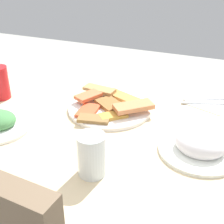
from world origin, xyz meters
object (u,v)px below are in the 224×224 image
(dining_table, at_px, (114,149))
(soda_can, at_px, (0,83))
(pide_platter, at_px, (110,106))
(paper_napkin, at_px, (210,102))
(spoon, at_px, (209,103))
(fork, at_px, (210,99))
(drinking_glass, at_px, (92,155))
(salad_plate_rice, at_px, (200,145))

(dining_table, distance_m, soda_can, 0.49)
(pide_platter, xyz_separation_m, paper_napkin, (-0.32, -0.19, -0.01))
(soda_can, xyz_separation_m, spoon, (-0.73, -0.23, -0.06))
(fork, bearing_deg, pide_platter, 9.74)
(dining_table, distance_m, drinking_glass, 0.27)
(dining_table, height_order, fork, fork)
(pide_platter, bearing_deg, soda_can, 7.93)
(pide_platter, distance_m, soda_can, 0.42)
(soda_can, xyz_separation_m, drinking_glass, (-0.50, 0.28, -0.00))
(paper_napkin, bearing_deg, pide_platter, 30.15)
(drinking_glass, height_order, fork, drinking_glass)
(salad_plate_rice, relative_size, soda_can, 1.92)
(soda_can, bearing_deg, fork, -160.35)
(salad_plate_rice, height_order, fork, salad_plate_rice)
(dining_table, height_order, soda_can, soda_can)
(drinking_glass, height_order, paper_napkin, drinking_glass)
(dining_table, relative_size, spoon, 5.99)
(pide_platter, relative_size, salad_plate_rice, 1.31)
(soda_can, relative_size, drinking_glass, 1.06)
(pide_platter, distance_m, paper_napkin, 0.37)
(pide_platter, distance_m, spoon, 0.36)
(drinking_glass, xyz_separation_m, spoon, (-0.24, -0.50, -0.05))
(drinking_glass, xyz_separation_m, fork, (-0.24, -0.54, -0.05))
(dining_table, relative_size, pide_platter, 3.89)
(drinking_glass, distance_m, fork, 0.59)
(spoon, bearing_deg, fork, -108.42)
(dining_table, height_order, drinking_glass, drinking_glass)
(pide_platter, relative_size, fork, 1.53)
(dining_table, bearing_deg, drinking_glass, 97.12)
(pide_platter, xyz_separation_m, spoon, (-0.32, -0.17, -0.01))
(paper_napkin, relative_size, spoon, 0.73)
(salad_plate_rice, relative_size, fork, 1.17)
(spoon, bearing_deg, paper_napkin, -108.42)
(drinking_glass, relative_size, fork, 0.57)
(dining_table, distance_m, paper_napkin, 0.40)
(salad_plate_rice, xyz_separation_m, drinking_glass, (0.25, 0.20, 0.04))
(soda_can, bearing_deg, drinking_glass, 150.77)
(drinking_glass, distance_m, paper_napkin, 0.58)
(salad_plate_rice, relative_size, spoon, 1.18)
(dining_table, xyz_separation_m, spoon, (-0.27, -0.27, 0.09))
(paper_napkin, distance_m, fork, 0.02)
(fork, bearing_deg, salad_plate_rice, 68.70)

